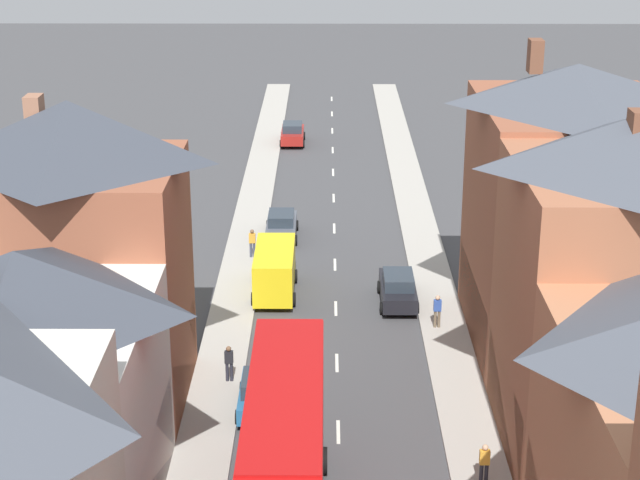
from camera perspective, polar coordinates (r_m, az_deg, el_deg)
The scene contains 13 objects.
pavement_left at distance 55.01m, azimuth -4.49°, elevation -2.75°, with size 2.20×104.00×0.14m, color #A8A399.
pavement_right at distance 55.10m, azimuth 6.15°, elevation -2.77°, with size 2.20×104.00×0.14m, color #A8A399.
centre_line_dashes at distance 53.00m, azimuth 0.85°, elevation -3.67°, with size 0.14×97.80×0.01m.
double_decker_bus_lead at distance 35.50m, azimuth -1.87°, elevation -11.31°, with size 2.74×10.80×5.30m.
car_near_blue at distance 62.37m, azimuth -2.07°, elevation 0.81°, with size 1.90×4.19×1.59m.
car_near_silver at distance 43.45m, azimuth -3.17°, elevation -8.13°, with size 1.90×3.82×1.60m.
car_parked_left_a at distance 53.37m, azimuth 4.18°, elevation -2.58°, with size 1.90×4.33×1.66m.
car_parked_right_a at distance 82.99m, azimuth -1.48°, elevation 5.71°, with size 1.90×4.03×1.68m.
delivery_van at distance 54.26m, azimuth -2.44°, elevation -1.58°, with size 2.20×5.20×2.41m.
pedestrian_mid_left at distance 38.85m, azimuth 8.76°, elevation -11.64°, with size 0.36×0.22×1.61m.
pedestrian_mid_right at distance 45.51m, azimuth -4.88°, elevation -6.48°, with size 0.36×0.22×1.61m.
pedestrian_far_left at distance 50.60m, azimuth 6.28°, elevation -3.71°, with size 0.36×0.22×1.61m.
pedestrian_far_right at distance 59.08m, azimuth -3.63°, elevation -0.09°, with size 0.36×0.22×1.61m.
Camera 1 is at (-0.49, -12.57, 21.23)m, focal length 60.00 mm.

